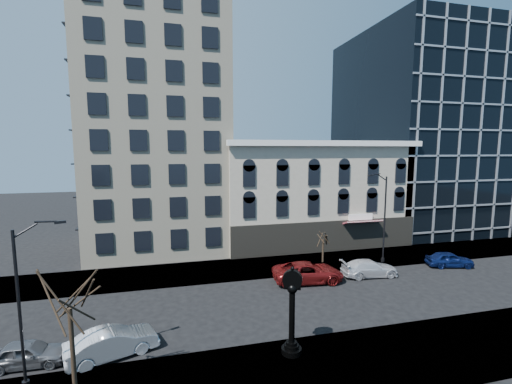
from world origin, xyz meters
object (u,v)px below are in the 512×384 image
object	(u,v)px
street_clock	(292,315)
street_lamp_near	(31,261)
car_near_a	(28,353)
car_near_b	(112,343)

from	to	relation	value
street_clock	street_lamp_near	size ratio (longest dim) A/B	0.61
car_near_a	car_near_b	distance (m)	4.28
car_near_a	car_near_b	size ratio (longest dim) A/B	0.82
street_lamp_near	car_near_b	distance (m)	6.53
car_near_b	street_clock	bearing A→B (deg)	-123.58
street_clock	car_near_b	size ratio (longest dim) A/B	1.04
street_lamp_near	car_near_b	xyz separation A→B (m)	(3.04, 1.72, -5.52)
street_lamp_near	car_near_a	size ratio (longest dim) A/B	2.08
street_lamp_near	car_near_a	xyz separation A→B (m)	(-1.23, 1.95, -5.65)
street_clock	car_near_a	world-z (taller)	street_clock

